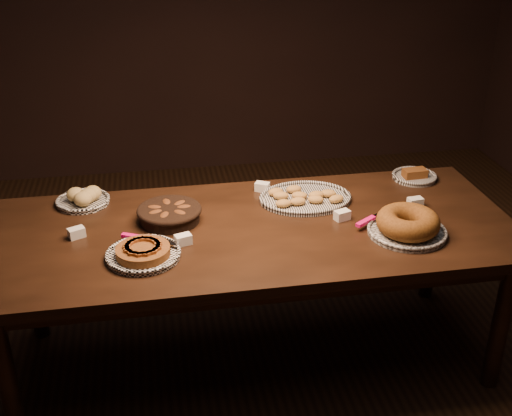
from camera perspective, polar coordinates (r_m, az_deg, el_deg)
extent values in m
plane|color=black|center=(3.34, -0.19, -13.10)|extent=(5.00, 5.00, 0.00)
cube|color=black|center=(2.93, -0.21, -2.12)|extent=(2.40, 1.00, 0.05)
cylinder|color=black|center=(2.87, -21.27, -14.04)|extent=(0.08, 0.08, 0.70)
cylinder|color=black|center=(3.18, 20.93, -9.57)|extent=(0.08, 0.08, 0.70)
cylinder|color=black|center=(3.47, -19.27, -5.93)|extent=(0.08, 0.08, 0.70)
cylinder|color=black|center=(3.73, 15.37, -2.94)|extent=(0.08, 0.08, 0.70)
torus|color=white|center=(2.71, -10.00, -3.99)|extent=(0.32, 0.32, 0.02)
cylinder|color=#4A250E|center=(2.71, -10.01, -3.80)|extent=(0.29, 0.29, 0.04)
cube|color=#622510|center=(2.68, -8.82, -3.51)|extent=(0.05, 0.08, 0.01)
cube|color=#622510|center=(2.70, -8.76, -3.20)|extent=(0.03, 0.08, 0.01)
cube|color=#622510|center=(2.72, -8.99, -2.92)|extent=(0.06, 0.08, 0.01)
cube|color=#622510|center=(2.74, -9.46, -2.76)|extent=(0.08, 0.06, 0.01)
cube|color=#622510|center=(2.75, -10.05, -2.72)|extent=(0.08, 0.02, 0.01)
cube|color=#622510|center=(2.74, -10.65, -2.84)|extent=(0.08, 0.05, 0.01)
cube|color=#622510|center=(2.73, -11.12, -3.07)|extent=(0.06, 0.08, 0.01)
cube|color=#622510|center=(2.71, -11.35, -3.37)|extent=(0.03, 0.08, 0.01)
cube|color=#622510|center=(2.68, -11.29, -3.68)|extent=(0.05, 0.08, 0.01)
cube|color=#622510|center=(2.66, -10.94, -3.91)|extent=(0.07, 0.07, 0.01)
cube|color=#622510|center=(2.64, -10.38, -4.03)|extent=(0.08, 0.04, 0.01)
cube|color=#622510|center=(2.64, -9.74, -3.98)|extent=(0.08, 0.04, 0.01)
cube|color=#622510|center=(2.65, -9.17, -3.80)|extent=(0.07, 0.07, 0.01)
cube|color=#F80C72|center=(2.82, -10.74, -2.54)|extent=(0.12, 0.08, 0.02)
cube|color=silver|center=(2.77, -8.33, -3.02)|extent=(0.15, 0.10, 0.00)
torus|color=black|center=(3.16, 4.40, 1.01)|extent=(0.37, 0.37, 0.02)
ellipsoid|color=olive|center=(3.06, 2.44, 0.41)|extent=(0.08, 0.05, 0.04)
ellipsoid|color=olive|center=(3.09, 3.74, 0.60)|extent=(0.08, 0.06, 0.04)
ellipsoid|color=olive|center=(3.11, 5.32, 0.77)|extent=(0.09, 0.07, 0.04)
ellipsoid|color=olive|center=(3.13, 7.16, 0.82)|extent=(0.09, 0.07, 0.04)
ellipsoid|color=olive|center=(3.14, 2.21, 1.12)|extent=(0.09, 0.06, 0.04)
ellipsoid|color=olive|center=(3.15, 3.87, 1.12)|extent=(0.09, 0.07, 0.04)
ellipsoid|color=olive|center=(3.16, 5.38, 1.17)|extent=(0.08, 0.06, 0.04)
ellipsoid|color=olive|center=(3.18, 6.45, 1.30)|extent=(0.09, 0.07, 0.04)
ellipsoid|color=olive|center=(3.18, 1.75, 1.45)|extent=(0.09, 0.07, 0.04)
ellipsoid|color=olive|center=(3.21, 3.37, 1.69)|extent=(0.08, 0.06, 0.04)
torus|color=black|center=(2.92, 13.27, -1.92)|extent=(0.35, 0.35, 0.02)
torus|color=brown|center=(2.91, 13.36, -1.22)|extent=(0.37, 0.37, 0.10)
cube|color=#F80C72|center=(2.94, 9.72, -1.18)|extent=(0.11, 0.09, 0.02)
cube|color=silver|center=(3.04, 11.19, -0.44)|extent=(0.14, 0.11, 0.00)
cylinder|color=black|center=(2.98, -7.70, -0.57)|extent=(0.31, 0.31, 0.07)
torus|color=black|center=(2.97, -7.72, -0.18)|extent=(0.30, 0.30, 0.02)
ellipsoid|color=#321C0A|center=(2.97, -6.40, -0.10)|extent=(0.09, 0.05, 0.04)
ellipsoid|color=#321C0A|center=(3.01, -6.79, 0.23)|extent=(0.10, 0.10, 0.04)
ellipsoid|color=#321C0A|center=(3.03, -7.94, 0.33)|extent=(0.06, 0.09, 0.04)
ellipsoid|color=#321C0A|center=(2.99, -8.99, -0.14)|extent=(0.10, 0.07, 0.04)
ellipsoid|color=#321C0A|center=(2.94, -8.91, -0.57)|extent=(0.10, 0.08, 0.04)
ellipsoid|color=#321C0A|center=(2.91, -8.13, -0.84)|extent=(0.08, 0.10, 0.04)
ellipsoid|color=#321C0A|center=(2.92, -6.77, -0.61)|extent=(0.10, 0.10, 0.04)
torus|color=white|center=(3.23, -15.14, 0.70)|extent=(0.26, 0.26, 0.02)
ellipsoid|color=tan|center=(3.23, -15.74, 1.16)|extent=(0.09, 0.09, 0.07)
ellipsoid|color=tan|center=(3.23, -14.33, 1.32)|extent=(0.09, 0.09, 0.07)
ellipsoid|color=tan|center=(3.18, -15.15, 0.77)|extent=(0.09, 0.09, 0.07)
ellipsoid|color=tan|center=(3.21, -14.75, 1.08)|extent=(0.09, 0.09, 0.07)
torus|color=black|center=(3.49, 13.91, 2.82)|extent=(0.23, 0.23, 0.02)
cube|color=#4A250E|center=(3.48, 13.93, 3.03)|extent=(0.13, 0.08, 0.04)
cube|color=white|center=(2.78, -6.49, -2.81)|extent=(0.08, 0.06, 0.04)
cube|color=white|center=(3.25, 0.56, 1.90)|extent=(0.08, 0.07, 0.04)
cube|color=white|center=(3.00, 7.67, -0.64)|extent=(0.08, 0.07, 0.04)
cube|color=white|center=(2.93, -15.67, -2.13)|extent=(0.08, 0.07, 0.04)
cube|color=white|center=(3.18, 13.97, 0.50)|extent=(0.07, 0.05, 0.04)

